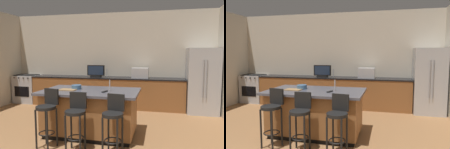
% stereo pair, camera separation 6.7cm
% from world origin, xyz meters
% --- Properties ---
extents(wall_back, '(6.87, 0.12, 2.90)m').
position_xyz_m(wall_back, '(0.00, 5.17, 1.45)').
color(wall_back, beige).
rests_on(wall_back, ground_plane).
extents(counter_back, '(4.68, 0.62, 0.92)m').
position_xyz_m(counter_back, '(-0.03, 4.79, 0.46)').
color(counter_back, brown).
rests_on(counter_back, ground_plane).
extents(kitchen_island, '(1.92, 1.10, 0.91)m').
position_xyz_m(kitchen_island, '(0.24, 2.52, 0.46)').
color(kitchen_island, black).
rests_on(kitchen_island, ground_plane).
extents(refrigerator, '(0.80, 0.78, 1.78)m').
position_xyz_m(refrigerator, '(2.72, 4.72, 0.89)').
color(refrigerator, '#B7BABF').
rests_on(refrigerator, ground_plane).
extents(range_oven, '(0.74, 0.63, 0.94)m').
position_xyz_m(range_oven, '(-2.75, 4.79, 0.47)').
color(range_oven, '#B7BABF').
rests_on(range_oven, ground_plane).
extents(microwave, '(0.48, 0.36, 0.30)m').
position_xyz_m(microwave, '(1.02, 4.79, 1.06)').
color(microwave, '#B7BABF').
rests_on(microwave, counter_back).
extents(tv_monitor, '(0.54, 0.16, 0.37)m').
position_xyz_m(tv_monitor, '(-0.32, 4.74, 1.08)').
color(tv_monitor, black).
rests_on(tv_monitor, counter_back).
extents(sink_faucet_back, '(0.02, 0.02, 0.24)m').
position_xyz_m(sink_faucet_back, '(-0.01, 4.89, 1.04)').
color(sink_faucet_back, '#B2B2B7').
rests_on(sink_faucet_back, counter_back).
extents(sink_faucet_island, '(0.02, 0.02, 0.22)m').
position_xyz_m(sink_faucet_island, '(0.64, 2.52, 1.02)').
color(sink_faucet_island, '#B2B2B7').
rests_on(sink_faucet_island, kitchen_island).
extents(bar_stool_left, '(0.34, 0.36, 1.02)m').
position_xyz_m(bar_stool_left, '(-0.31, 1.82, 0.61)').
color(bar_stool_left, black).
rests_on(bar_stool_left, ground_plane).
extents(bar_stool_center, '(0.34, 0.34, 0.98)m').
position_xyz_m(bar_stool_center, '(0.24, 1.77, 0.59)').
color(bar_stool_center, black).
rests_on(bar_stool_center, ground_plane).
extents(bar_stool_right, '(0.34, 0.36, 0.97)m').
position_xyz_m(bar_stool_right, '(0.87, 1.80, 0.58)').
color(bar_stool_right, black).
rests_on(bar_stool_right, ground_plane).
extents(fruit_bowl, '(0.20, 0.20, 0.09)m').
position_xyz_m(fruit_bowl, '(-0.08, 2.59, 0.95)').
color(fruit_bowl, '#3F668C').
rests_on(fruit_bowl, kitchen_island).
extents(cell_phone, '(0.12, 0.17, 0.01)m').
position_xyz_m(cell_phone, '(-0.06, 2.67, 0.91)').
color(cell_phone, black).
rests_on(cell_phone, kitchen_island).
extents(tv_remote, '(0.09, 0.18, 0.02)m').
position_xyz_m(tv_remote, '(0.57, 2.39, 0.92)').
color(tv_remote, black).
rests_on(tv_remote, kitchen_island).
extents(cutting_board, '(0.34, 0.22, 0.02)m').
position_xyz_m(cutting_board, '(-0.19, 2.44, 0.91)').
color(cutting_board, '#A87F51').
rests_on(cutting_board, kitchen_island).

